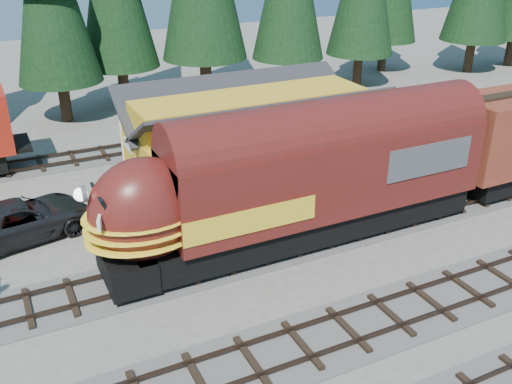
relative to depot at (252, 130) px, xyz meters
name	(u,v)px	position (x,y,z in m)	size (l,w,h in m)	color
ground	(370,284)	(0.00, -10.50, -2.96)	(120.00, 120.00, 0.00)	#6B665B
track_siding	(483,194)	(10.00, -6.50, -2.90)	(68.00, 3.20, 0.33)	#4C4947
track_spur	(37,165)	(-10.00, 7.50, -2.90)	(32.00, 3.20, 0.33)	#4C4947
depot	(252,130)	(0.00, 0.00, 0.00)	(12.80, 7.00, 5.30)	gold
locomotive	(290,187)	(-1.38, -6.50, -0.23)	(17.39, 3.46, 4.73)	black
pickup_truck_a	(21,220)	(-11.54, -0.85, -2.09)	(2.90, 6.30, 1.75)	black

